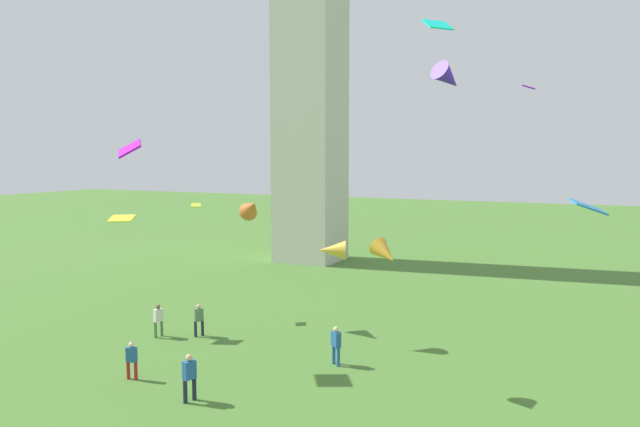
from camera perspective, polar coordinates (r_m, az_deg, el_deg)
person_0 at (r=23.92m, az=-12.40°, el=-14.86°), size 0.41×0.55×1.85m
person_1 at (r=31.90m, az=-11.54°, el=-9.80°), size 0.46×0.50×1.69m
person_2 at (r=26.75m, az=-17.60°, el=-13.09°), size 0.49×0.32×1.60m
person_3 at (r=32.26m, az=-15.23°, el=-9.69°), size 0.37×0.52×1.71m
person_4 at (r=27.18m, az=1.55°, el=-12.32°), size 0.53×0.48×1.76m
kite_flying_1 at (r=30.09m, az=19.39°, el=11.36°), size 0.55×0.85×0.32m
kite_flying_2 at (r=29.59m, az=1.17°, el=-3.54°), size 1.60×1.39×0.96m
kite_flying_3 at (r=28.36m, az=-17.77°, el=5.97°), size 1.85×1.73×0.95m
kite_flying_4 at (r=21.86m, az=11.23°, el=17.32°), size 1.07×1.11×0.42m
kite_flying_5 at (r=32.67m, az=-6.60°, el=0.57°), size 1.97×1.93×1.52m
kite_flying_6 at (r=32.85m, az=-18.46°, el=-0.45°), size 1.49×1.25×0.36m
kite_flying_7 at (r=34.84m, az=12.19°, el=12.57°), size 2.06×2.41×1.89m
kite_flying_8 at (r=23.71m, az=6.29°, el=-3.82°), size 1.57×1.43×1.18m
kite_flying_9 at (r=30.15m, az=24.30°, el=0.60°), size 1.78×1.64×0.77m
kite_flying_11 at (r=35.23m, az=-11.80°, el=0.79°), size 0.92×0.97×0.20m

